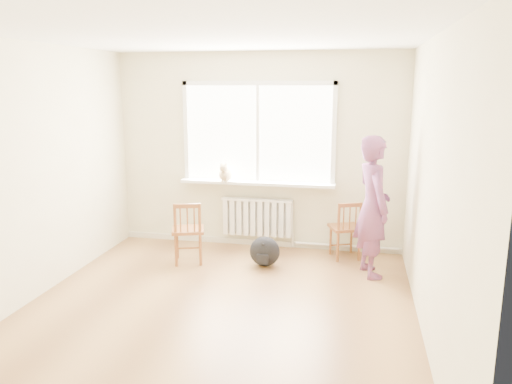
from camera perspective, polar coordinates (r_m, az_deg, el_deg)
The scene contains 13 objects.
floor at distance 5.20m, azimuth -4.72°, elevation -13.62°, with size 4.50×4.50×0.00m, color #A17342.
ceiling at distance 4.70m, azimuth -5.32°, elevation 17.50°, with size 4.50×4.50×0.00m, color white.
back_wall at distance 6.93m, azimuth 0.29°, elevation 4.64°, with size 4.00×0.01×2.70m, color beige.
window at distance 6.87m, azimuth 0.25°, elevation 7.19°, with size 2.12×0.05×1.42m.
windowsill at distance 6.89m, azimuth 0.11°, elevation 1.05°, with size 2.15×0.22×0.04m, color white.
radiator at distance 7.02m, azimuth 0.14°, elevation -2.85°, with size 1.00×0.12×0.55m.
heating_pipe at distance 7.02m, azimuth 10.29°, elevation -6.10°, with size 0.04×0.04×1.40m, color silver.
baseboard at distance 7.20m, azimuth 0.26°, elevation -5.76°, with size 4.00×0.03×0.08m, color beige.
chair_left at distance 6.45m, azimuth -7.78°, elevation -4.59°, with size 0.50×0.49×0.81m.
chair_right at distance 6.66m, azimuth 10.29°, elevation -4.28°, with size 0.49×0.48×0.78m.
person at distance 6.06m, azimuth 13.20°, elevation -1.64°, with size 0.62×0.40×1.69m, color #B43C65.
cat at distance 6.88m, azimuth -3.50°, elevation 2.17°, with size 0.20×0.43×0.29m.
backpack at distance 6.36m, azimuth 1.00°, elevation -6.81°, with size 0.38×0.29×0.38m, color black.
Camera 1 is at (1.34, -4.49, 2.26)m, focal length 35.00 mm.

